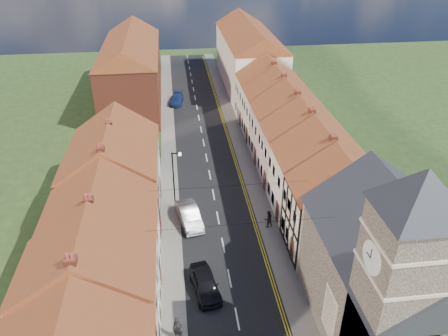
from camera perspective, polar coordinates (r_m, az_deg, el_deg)
The scene contains 22 objects.
road at distance 51.23m, azimuth -2.30°, elevation 1.36°, with size 7.00×90.00×0.02m, color black.
pavement_left at distance 51.09m, azimuth -7.22°, elevation 1.11°, with size 1.80×90.00×0.12m, color gray.
pavement_right at distance 51.70m, azimuth 2.56°, elevation 1.70°, with size 1.80×90.00×0.12m, color gray.
church at distance 28.98m, azimuth 21.86°, elevation -12.34°, with size 11.25×14.25×15.20m.
cottage_r_tudor at distance 36.37m, azimuth 14.84°, elevation -4.46°, with size 8.30×5.20×9.00m.
cottage_r_white_near at distance 40.64m, azimuth 12.29°, elevation -0.24°, with size 8.30×6.00×9.00m.
cottage_r_cream_mid at distance 45.14m, azimuth 10.20°, elevation 3.16°, with size 8.30×5.20×9.00m.
cottage_r_pink at distance 49.83m, azimuth 8.48°, elevation 5.91°, with size 8.30×6.00×9.00m.
cottage_r_white_far at distance 54.64m, azimuth 7.05°, elevation 8.19°, with size 8.30×5.20×9.00m.
cottage_r_cream_far at distance 59.56m, azimuth 5.84°, elevation 10.08°, with size 8.30×6.00×9.00m.
cottage_l_cream at distance 29.05m, azimuth -17.08°, elevation -14.81°, with size 8.30×6.30×9.10m.
cottage_l_white at distance 33.97m, azimuth -15.57°, elevation -7.48°, with size 8.30×6.90×8.80m.
cottage_l_brick_mid at distance 38.90m, azimuth -14.60°, elevation -1.90°, with size 8.30×5.70×9.10m.
cottage_l_pink at distance 44.01m, azimuth -13.84°, elevation 1.85°, with size 8.30×6.30×8.80m.
block_right_far at distance 73.64m, azimuth 3.27°, elevation 14.67°, with size 8.30×24.20×10.50m.
block_left_far at distance 67.94m, azimuth -11.99°, elevation 12.80°, with size 8.30×24.20×10.50m.
lamppost at distance 40.66m, azimuth -6.49°, elevation -1.20°, with size 0.88×0.15×6.00m.
car_near at distance 33.56m, azimuth -2.51°, elevation -14.86°, with size 1.77×4.39×1.50m, color black.
car_mid at distance 40.17m, azimuth -4.56°, elevation -6.23°, with size 1.65×4.74×1.56m, color #B5B8BD.
car_far at distance 67.17m, azimuth -6.22°, elevation 8.90°, with size 1.88×4.62×1.34m, color navy.
pedestrian_left at distance 30.52m, azimuth -6.07°, elevation -20.15°, with size 0.66×0.43×1.81m, color black.
pedestrian_right at distance 39.56m, azimuth 5.80°, elevation -6.64°, with size 0.80×0.63×1.65m, color black.
Camera 1 is at (-3.56, -14.99, 24.25)m, focal length 35.00 mm.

